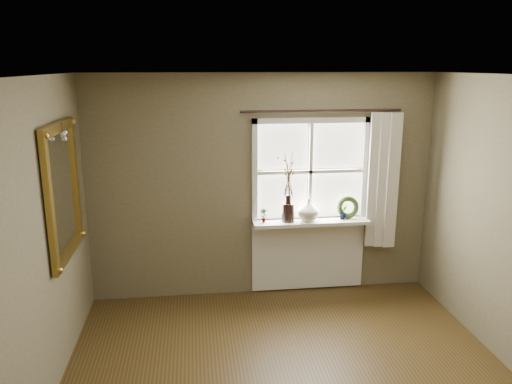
{
  "coord_description": "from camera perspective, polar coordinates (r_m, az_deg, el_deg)",
  "views": [
    {
      "loc": [
        -0.78,
        -3.3,
        2.68
      ],
      "look_at": [
        -0.17,
        1.55,
        1.43
      ],
      "focal_mm": 35.0,
      "sensor_mm": 36.0,
      "label": 1
    }
  ],
  "objects": [
    {
      "name": "dark_jug",
      "position": [
        5.77,
        3.68,
        -2.33
      ],
      "size": [
        0.16,
        0.16,
        0.22
      ],
      "primitive_type": "cylinder",
      "rotation": [
        0.0,
        0.0,
        0.06
      ],
      "color": "black",
      "rests_on": "window_sill"
    },
    {
      "name": "wall_back",
      "position": [
        5.82,
        0.73,
        0.64
      ],
      "size": [
        4.0,
        0.1,
        2.6
      ],
      "primitive_type": "cube",
      "color": "#6B6247",
      "rests_on": "ground"
    },
    {
      "name": "curtain",
      "position": [
        6.0,
        14.23,
        1.23
      ],
      "size": [
        0.36,
        0.12,
        1.59
      ],
      "primitive_type": "cube",
      "color": "beige",
      "rests_on": "wall_back"
    },
    {
      "name": "wall_left",
      "position": [
        3.8,
        -26.43,
        -8.56
      ],
      "size": [
        0.1,
        4.5,
        2.6
      ],
      "primitive_type": "cube",
      "color": "#6B6247",
      "rests_on": "ground"
    },
    {
      "name": "potted_plant_left",
      "position": [
        5.73,
        0.87,
        -2.69
      ],
      "size": [
        0.1,
        0.08,
        0.16
      ],
      "primitive_type": "imported",
      "rotation": [
        0.0,
        0.0,
        -0.31
      ],
      "color": "#2D411D",
      "rests_on": "window_sill"
    },
    {
      "name": "window_sill",
      "position": [
        5.86,
        6.3,
        -3.42
      ],
      "size": [
        1.36,
        0.26,
        0.04
      ],
      "primitive_type": "cube",
      "color": "white",
      "rests_on": "wall_back"
    },
    {
      "name": "potted_plant_right",
      "position": [
        5.93,
        9.96,
        -2.27
      ],
      "size": [
        0.11,
        0.1,
        0.17
      ],
      "primitive_type": "imported",
      "rotation": [
        0.0,
        0.0,
        0.23
      ],
      "color": "#2D411D",
      "rests_on": "window_sill"
    },
    {
      "name": "window_apron",
      "position": [
        6.11,
        5.95,
        -7.05
      ],
      "size": [
        1.36,
        0.04,
        0.88
      ],
      "primitive_type": "cube",
      "color": "white",
      "rests_on": "ground"
    },
    {
      "name": "ceiling",
      "position": [
        3.39,
        6.3,
        12.91
      ],
      "size": [
        4.5,
        4.5,
        0.0
      ],
      "primitive_type": "plane",
      "color": "silver",
      "rests_on": "ground"
    },
    {
      "name": "curtain_rod",
      "position": [
        5.68,
        7.53,
        9.17
      ],
      "size": [
        1.84,
        0.03,
        0.03
      ],
      "primitive_type": "cylinder",
      "rotation": [
        0.0,
        1.57,
        0.0
      ],
      "color": "black",
      "rests_on": "wall_back"
    },
    {
      "name": "gilt_mirror",
      "position": [
        4.82,
        -21.18,
        0.15
      ],
      "size": [
        0.1,
        1.03,
        1.23
      ],
      "color": "white",
      "rests_on": "wall_left"
    },
    {
      "name": "cream_vase",
      "position": [
        5.81,
        6.01,
        -2.03
      ],
      "size": [
        0.33,
        0.33,
        0.26
      ],
      "primitive_type": "imported",
      "rotation": [
        0.0,
        0.0,
        0.43
      ],
      "color": "silver",
      "rests_on": "window_sill"
    },
    {
      "name": "wreath",
      "position": [
        5.98,
        10.45,
        -1.99
      ],
      "size": [
        0.27,
        0.13,
        0.28
      ],
      "primitive_type": "torus",
      "rotation": [
        1.36,
        0.0,
        0.05
      ],
      "color": "#2D411D",
      "rests_on": "window_sill"
    },
    {
      "name": "window_frame",
      "position": [
        5.81,
        6.21,
        2.35
      ],
      "size": [
        1.36,
        0.06,
        1.24
      ],
      "color": "white",
      "rests_on": "wall_back"
    }
  ]
}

